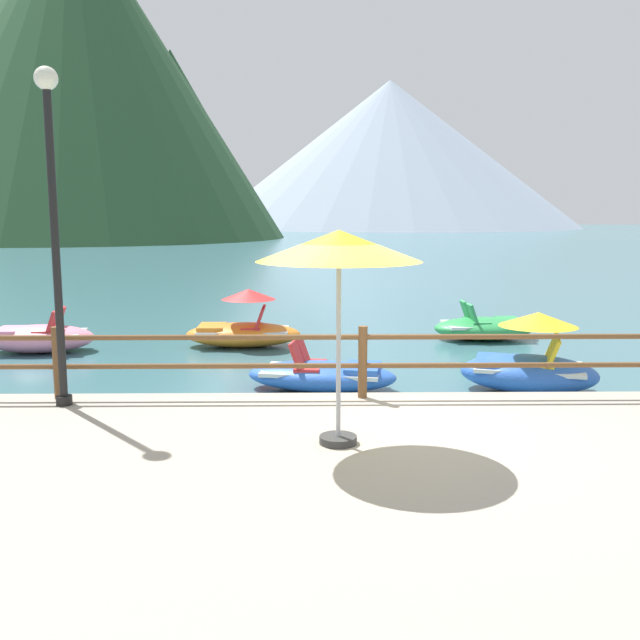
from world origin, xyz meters
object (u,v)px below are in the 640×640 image
at_px(beach_umbrella, 339,249).
at_px(pedal_boat_5, 484,328).
at_px(pedal_boat_2, 530,364).
at_px(pedal_boat_4, 39,338).
at_px(pedal_boat_0, 323,375).
at_px(pedal_boat_1, 244,328).
at_px(lamp_post, 53,207).

xyz_separation_m(beach_umbrella, pedal_boat_5, (3.59, 8.32, -2.19)).
bearing_deg(beach_umbrella, pedal_boat_2, 49.24).
relative_size(beach_umbrella, pedal_boat_4, 1.00).
distance_m(pedal_boat_0, pedal_boat_2, 3.27).
height_order(beach_umbrella, pedal_boat_4, beach_umbrella).
xyz_separation_m(beach_umbrella, pedal_boat_0, (-0.09, 3.81, -2.20)).
bearing_deg(pedal_boat_4, pedal_boat_2, -20.35).
distance_m(pedal_boat_1, pedal_boat_4, 4.12).
xyz_separation_m(pedal_boat_1, pedal_boat_2, (4.85, -3.86, 0.05)).
bearing_deg(beach_umbrella, pedal_boat_5, 66.64).
height_order(pedal_boat_0, pedal_boat_2, pedal_boat_2).
distance_m(pedal_boat_2, pedal_boat_4, 9.53).
height_order(pedal_boat_1, pedal_boat_5, pedal_boat_1).
relative_size(lamp_post, pedal_boat_1, 1.70).
bearing_deg(pedal_boat_2, pedal_boat_4, 159.65).
bearing_deg(lamp_post, pedal_boat_4, 113.49).
distance_m(beach_umbrella, pedal_boat_1, 7.99).
relative_size(lamp_post, beach_umbrella, 1.84).
distance_m(beach_umbrella, pedal_boat_5, 9.32).
bearing_deg(beach_umbrella, pedal_boat_0, 91.41).
height_order(pedal_boat_1, pedal_boat_4, pedal_boat_1).
bearing_deg(pedal_boat_5, lamp_post, -135.96).
bearing_deg(lamp_post, pedal_boat_0, 34.34).
relative_size(beach_umbrella, pedal_boat_1, 0.93).
height_order(lamp_post, pedal_boat_5, lamp_post).
xyz_separation_m(pedal_boat_1, pedal_boat_4, (-4.08, -0.55, -0.10)).
height_order(pedal_boat_2, pedal_boat_5, pedal_boat_2).
xyz_separation_m(lamp_post, pedal_boat_4, (-2.36, 5.43, -2.59)).
xyz_separation_m(pedal_boat_0, pedal_boat_4, (-5.67, 3.17, 0.05)).
height_order(beach_umbrella, pedal_boat_2, beach_umbrella).
bearing_deg(lamp_post, beach_umbrella, -24.46).
distance_m(beach_umbrella, pedal_boat_0, 4.40).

